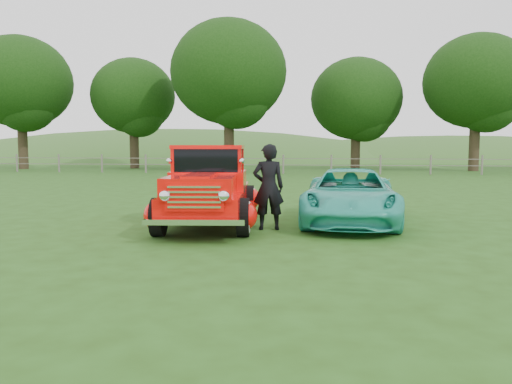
# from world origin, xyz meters

# --- Properties ---
(ground) EXTENTS (140.00, 140.00, 0.00)m
(ground) POSITION_xyz_m (0.00, 0.00, 0.00)
(ground) COLOR #244612
(ground) RESTS_ON ground
(distant_hills) EXTENTS (116.00, 60.00, 18.00)m
(distant_hills) POSITION_xyz_m (-4.08, 59.46, -4.55)
(distant_hills) COLOR #325C21
(distant_hills) RESTS_ON ground
(fence_line) EXTENTS (48.00, 0.12, 1.20)m
(fence_line) POSITION_xyz_m (0.00, 22.00, 0.60)
(fence_line) COLOR slate
(fence_line) RESTS_ON ground
(tree_far_west) EXTENTS (7.60, 7.60, 9.93)m
(tree_far_west) POSITION_xyz_m (-20.00, 26.00, 6.49)
(tree_far_west) COLOR #2E2117
(tree_far_west) RESTS_ON ground
(tree_mid_west) EXTENTS (6.40, 6.40, 8.46)m
(tree_mid_west) POSITION_xyz_m (-12.00, 28.00, 5.55)
(tree_mid_west) COLOR #2E2117
(tree_mid_west) RESTS_ON ground
(tree_near_west) EXTENTS (8.00, 8.00, 10.42)m
(tree_near_west) POSITION_xyz_m (-4.00, 25.00, 6.80)
(tree_near_west) COLOR #2E2117
(tree_near_west) RESTS_ON ground
(tree_near_east) EXTENTS (6.80, 6.80, 8.33)m
(tree_near_east) POSITION_xyz_m (5.00, 29.00, 5.25)
(tree_near_east) COLOR #2E2117
(tree_near_east) RESTS_ON ground
(tree_mid_east) EXTENTS (7.20, 7.20, 9.44)m
(tree_mid_east) POSITION_xyz_m (13.00, 27.00, 6.17)
(tree_mid_east) COLOR #2E2117
(tree_mid_east) RESTS_ON ground
(red_pickup) EXTENTS (2.57, 5.13, 1.78)m
(red_pickup) POSITION_xyz_m (-0.31, 1.46, 0.80)
(red_pickup) COLOR black
(red_pickup) RESTS_ON ground
(teal_sedan) EXTENTS (2.34, 4.60, 1.25)m
(teal_sedan) POSITION_xyz_m (2.84, 2.02, 0.62)
(teal_sedan) COLOR #2EB8A1
(teal_sedan) RESTS_ON ground
(man) EXTENTS (0.73, 0.56, 1.81)m
(man) POSITION_xyz_m (1.07, 0.92, 0.90)
(man) COLOR black
(man) RESTS_ON ground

